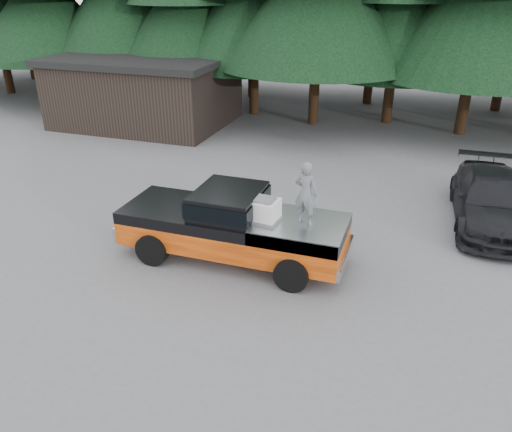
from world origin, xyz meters
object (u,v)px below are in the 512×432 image
(pickup_truck, at_px, (233,235))
(utility_building, at_px, (146,90))
(air_compressor, at_px, (263,211))
(parked_car, at_px, (491,200))
(man_on_bed, at_px, (306,193))

(pickup_truck, xyz_separation_m, utility_building, (-9.03, 11.30, 1.00))
(air_compressor, distance_m, parked_car, 7.35)
(man_on_bed, bearing_deg, pickup_truck, 11.30)
(man_on_bed, height_order, parked_car, man_on_bed)
(man_on_bed, height_order, utility_building, utility_building)
(parked_car, bearing_deg, man_on_bed, -138.36)
(pickup_truck, relative_size, parked_car, 1.16)
(pickup_truck, relative_size, air_compressor, 7.94)
(pickup_truck, height_order, man_on_bed, man_on_bed)
(air_compressor, height_order, parked_car, air_compressor)
(man_on_bed, xyz_separation_m, parked_car, (4.64, 4.44, -1.37))
(pickup_truck, distance_m, utility_building, 14.50)
(man_on_bed, relative_size, parked_car, 0.30)
(pickup_truck, height_order, air_compressor, air_compressor)
(air_compressor, bearing_deg, utility_building, 135.76)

